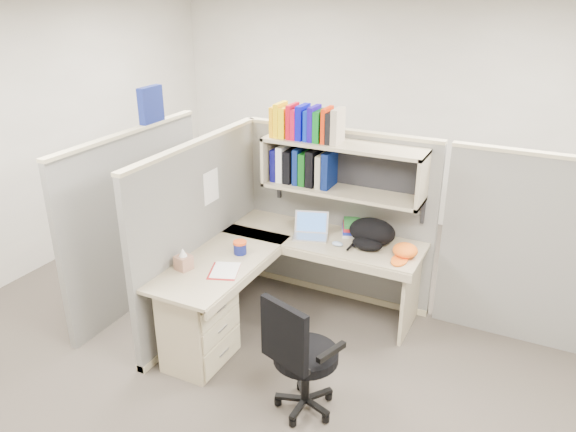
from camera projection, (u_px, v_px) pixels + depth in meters
The scene contains 14 objects.
ground at pixel (295, 342), 4.73m from camera, with size 6.00×6.00×0.00m, color #342F28.
room_shell at pixel (296, 157), 4.09m from camera, with size 6.00×6.00×6.00m.
cubicle at pixel (280, 216), 4.90m from camera, with size 3.79×1.84×1.95m.
desk at pixel (234, 301), 4.49m from camera, with size 1.74×1.75×0.73m.
laptop at pixel (310, 226), 4.87m from camera, with size 0.30×0.30×0.21m, color silver, non-canonical shape.
backpack at pixel (370, 234), 4.70m from camera, with size 0.40×0.31×0.23m, color black, non-canonical shape.
orange_cap at pixel (405, 250), 4.55m from camera, with size 0.20×0.24×0.11m, color orange, non-canonical shape.
snack_canister at pixel (240, 247), 4.60m from camera, with size 0.11×0.11×0.11m.
tissue_box at pixel (183, 259), 4.35m from camera, with size 0.11×0.11×0.18m, color #A8775F, non-canonical shape.
mouse at pixel (338, 244), 4.75m from camera, with size 0.10×0.07×0.04m, color #98B1D8.
paper_cup at pixel (321, 225), 5.03m from camera, with size 0.07×0.07×0.10m, color white.
book_stack at pixel (352, 227), 4.97m from camera, with size 0.18×0.24×0.12m, color gray, non-canonical shape.
loose_paper at pixel (225, 270), 4.36m from camera, with size 0.20×0.27×0.00m, color white, non-canonical shape.
task_chair at pixel (301, 373), 3.84m from camera, with size 0.54×0.50×0.95m.
Camera 1 is at (1.70, -3.55, 2.82)m, focal length 35.00 mm.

